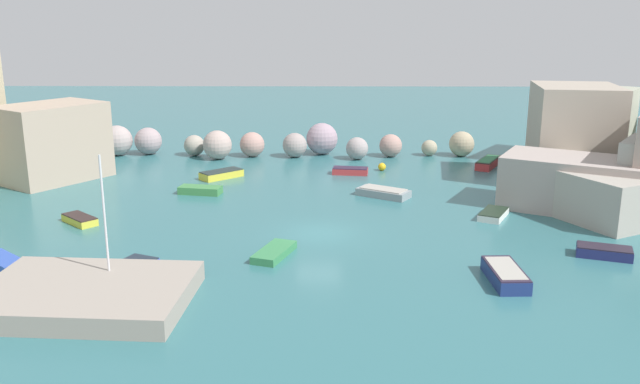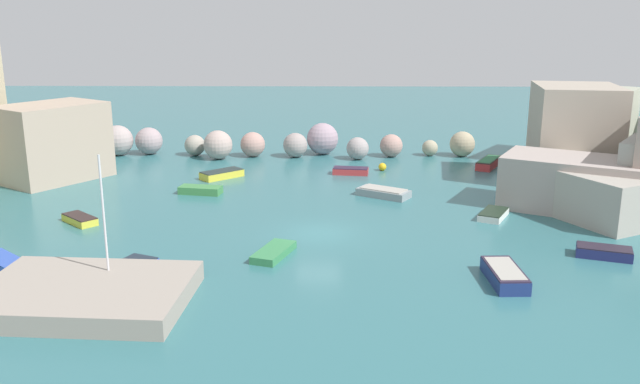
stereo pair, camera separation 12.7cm
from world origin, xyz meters
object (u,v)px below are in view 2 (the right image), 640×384
moored_boat_1 (80,219)px  moored_boat_10 (109,280)px  moored_boat_3 (351,171)px  moored_boat_7 (274,252)px  channel_buoy (382,167)px  moored_boat_5 (604,252)px  moored_boat_2 (200,190)px  stone_dock (85,294)px  moored_boat_6 (3,261)px  moored_boat_0 (383,193)px  moored_boat_9 (222,174)px  moored_boat_8 (493,214)px  moored_boat_4 (489,163)px  moored_boat_11 (505,275)px

moored_boat_1 → moored_boat_10: size_ratio=0.41×
moored_boat_3 → moored_boat_7: 18.65m
moored_boat_1 → channel_buoy: bearing=-100.5°
channel_buoy → moored_boat_5: channel_buoy is taller
moored_boat_2 → moored_boat_10: (-1.01, -16.47, 0.14)m
moored_boat_2 → stone_dock: bearing=95.4°
moored_boat_1 → moored_boat_6: (-1.26, -6.92, -0.01)m
moored_boat_0 → moored_boat_6: (-19.61, -13.12, -0.06)m
moored_boat_10 → moored_boat_9: bearing=19.1°
stone_dock → moored_boat_8: stone_dock is taller
moored_boat_10 → moored_boat_4: bearing=-18.3°
moored_boat_1 → moored_boat_10: 10.82m
moored_boat_5 → moored_boat_7: moored_boat_5 is taller
stone_dock → moored_boat_9: 22.80m
moored_boat_8 → moored_boat_3: bearing=63.4°
moored_boat_3 → moored_boat_8: bearing=133.4°
moored_boat_3 → moored_boat_9: 9.82m
moored_boat_4 → moored_boat_11: bearing=16.4°
moored_boat_3 → moored_boat_5: moored_boat_5 is taller
moored_boat_4 → moored_boat_5: bearing=30.6°
moored_boat_5 → moored_boat_7: bearing=-160.3°
channel_buoy → moored_boat_5: bearing=-63.4°
moored_boat_4 → moored_boat_7: (-15.71, -20.77, -0.15)m
moored_boat_8 → moored_boat_2: bearing=101.2°
stone_dock → moored_boat_6: bearing=141.9°
moored_boat_1 → moored_boat_5: size_ratio=0.87×
moored_boat_1 → moored_boat_2: size_ratio=0.84×
moored_boat_0 → moored_boat_2: 12.50m
moored_boat_4 → moored_boat_5: moored_boat_4 is taller
stone_dock → moored_boat_4: (23.22, 26.69, -0.09)m
channel_buoy → moored_boat_2: 14.84m
channel_buoy → moored_boat_0: channel_buoy is taller
moored_boat_6 → moored_boat_0: bearing=74.6°
moored_boat_5 → moored_boat_9: (-21.94, 16.77, 0.01)m
moored_boat_1 → moored_boat_10: moored_boat_10 is taller
moored_boat_2 → moored_boat_1: bearing=59.5°
stone_dock → channel_buoy: 29.12m
moored_boat_7 → moored_boat_8: bearing=-42.7°
moored_boat_7 → moored_boat_8: size_ratio=1.16×
channel_buoy → moored_boat_4: moored_boat_4 is taller
moored_boat_1 → moored_boat_8: bearing=-133.8°
moored_boat_1 → moored_boat_7: bearing=-161.4°
moored_boat_5 → moored_boat_10: size_ratio=0.47×
moored_boat_2 → moored_boat_9: moored_boat_9 is taller
moored_boat_9 → moored_boat_10: bearing=43.2°
moored_boat_0 → moored_boat_6: moored_boat_0 is taller
moored_boat_0 → moored_boat_6: bearing=65.6°
moored_boat_0 → moored_boat_7: (-6.50, -11.59, -0.08)m
moored_boat_0 → moored_boat_8: (6.25, -4.84, -0.05)m
moored_boat_4 → channel_buoy: bearing=-52.7°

